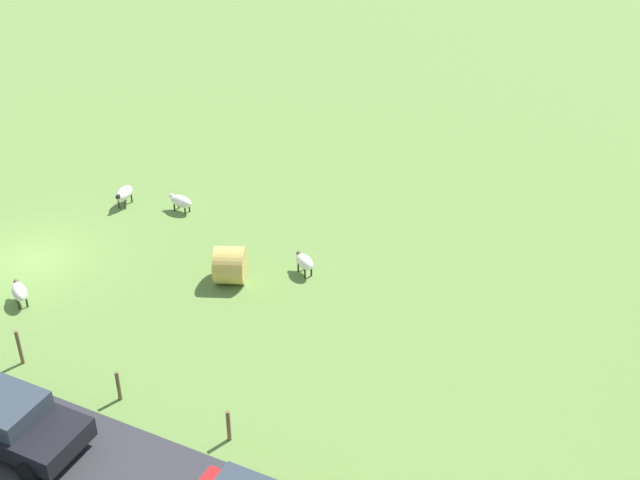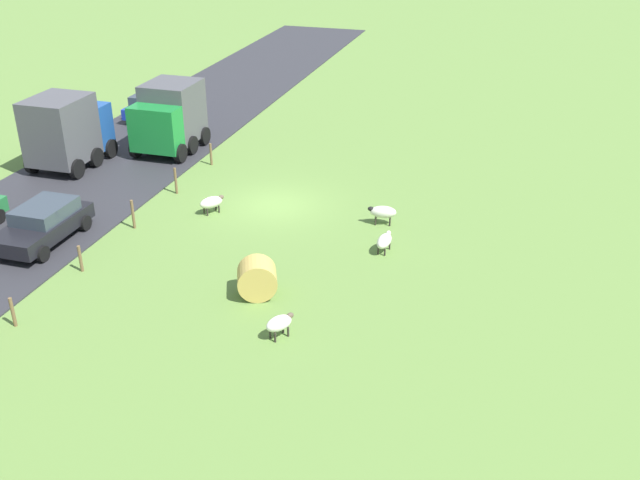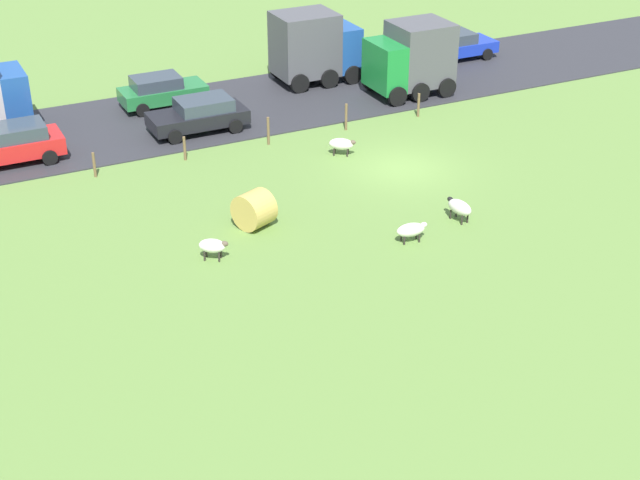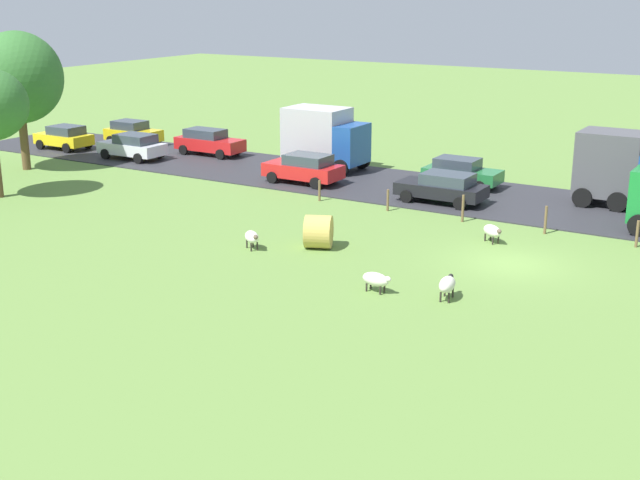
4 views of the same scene
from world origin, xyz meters
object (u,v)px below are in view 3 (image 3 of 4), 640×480
object	(u,v)px
hay_bale_0	(254,210)
car_0	(161,91)
car_7	(12,143)
truck_0	(313,46)
car_3	(454,45)
car_5	(199,114)
sheep_2	(213,246)
sheep_3	(411,230)
truck_2	(411,58)
sheep_0	(342,144)
sheep_1	(459,207)

from	to	relation	value
hay_bale_0	car_0	xyz separation A→B (m)	(13.50, -0.80, 0.17)
car_0	car_7	xyz separation A→B (m)	(-3.66, 7.69, 0.04)
truck_0	car_3	distance (m)	8.73
car_3	car_5	xyz separation A→B (m)	(-3.86, 16.30, -0.00)
car_5	sheep_2	bearing A→B (deg)	162.31
sheep_3	truck_0	xyz separation A→B (m)	(17.15, -4.48, 1.47)
truck_0	truck_2	world-z (taller)	truck_0
sheep_3	car_5	world-z (taller)	car_5
sheep_2	car_0	size ratio (longest dim) A/B	0.26
hay_bale_0	car_0	size ratio (longest dim) A/B	0.34
car_3	car_5	size ratio (longest dim) A/B	1.02
truck_0	sheep_0	bearing A→B (deg)	161.23
hay_bale_0	car_3	xyz separation A→B (m)	(13.57, -17.69, 0.16)
truck_0	car_7	distance (m)	16.40
hay_bale_0	car_3	distance (m)	22.30
sheep_3	truck_2	size ratio (longest dim) A/B	0.30
truck_0	car_5	xyz separation A→B (m)	(-3.89, 7.65, -1.10)
sheep_1	truck_0	bearing A→B (deg)	-6.97
sheep_1	car_3	xyz separation A→B (m)	(16.51, -10.68, 0.29)
sheep_0	truck_2	world-z (taller)	truck_2
sheep_0	car_7	distance (m)	13.91
car_5	car_7	size ratio (longest dim) A/B	1.02
sheep_2	car_3	world-z (taller)	car_3
sheep_0	car_7	xyz separation A→B (m)	(5.38, 12.82, 0.39)
hay_bale_0	car_5	bearing A→B (deg)	-8.14
sheep_1	car_7	bearing A→B (deg)	47.41
hay_bale_0	truck_2	size ratio (longest dim) A/B	0.35
sheep_1	sheep_0	bearing A→B (deg)	8.35
truck_0	car_0	distance (m)	8.31
sheep_1	hay_bale_0	size ratio (longest dim) A/B	0.90
car_3	car_5	world-z (taller)	car_3
sheep_0	sheep_2	distance (m)	10.17
car_7	sheep_0	bearing A→B (deg)	-112.77
sheep_0	sheep_1	size ratio (longest dim) A/B	0.92
sheep_3	sheep_1	bearing A→B (deg)	-75.94
sheep_2	truck_2	world-z (taller)	truck_2
car_7	sheep_1	bearing A→B (deg)	-132.59
sheep_0	car_7	size ratio (longest dim) A/B	0.27
sheep_0	car_3	size ratio (longest dim) A/B	0.26
sheep_2	sheep_3	size ratio (longest dim) A/B	0.88
sheep_3	car_7	size ratio (longest dim) A/B	0.28
hay_bale_0	truck_0	world-z (taller)	truck_0
sheep_0	car_0	size ratio (longest dim) A/B	0.28
sheep_0	truck_0	world-z (taller)	truck_0
truck_2	car_0	size ratio (longest dim) A/B	0.97
sheep_0	hay_bale_0	xyz separation A→B (m)	(-4.46, 5.93, 0.19)
hay_bale_0	car_3	size ratio (longest dim) A/B	0.31
car_7	car_5	bearing A→B (deg)	-90.91
hay_bale_0	car_7	xyz separation A→B (m)	(9.84, 6.89, 0.20)
sheep_2	truck_0	bearing A→B (deg)	-36.49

